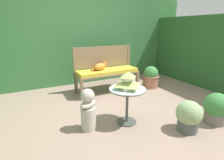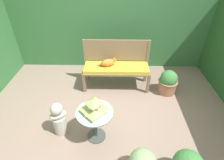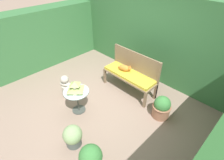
{
  "view_description": "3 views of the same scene",
  "coord_description": "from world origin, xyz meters",
  "px_view_note": "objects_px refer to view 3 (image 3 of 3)",
  "views": [
    {
      "loc": [
        -1.55,
        -2.74,
        1.53
      ],
      "look_at": [
        -0.04,
        0.27,
        0.51
      ],
      "focal_mm": 28.0,
      "sensor_mm": 36.0,
      "label": 1
    },
    {
      "loc": [
        0.15,
        -2.44,
        2.59
      ],
      "look_at": [
        0.09,
        0.55,
        0.45
      ],
      "focal_mm": 28.0,
      "sensor_mm": 36.0,
      "label": 2
    },
    {
      "loc": [
        2.58,
        -2.09,
        3.12
      ],
      "look_at": [
        -0.07,
        0.54,
        0.42
      ],
      "focal_mm": 28.0,
      "sensor_mm": 36.0,
      "label": 3
    }
  ],
  "objects_px": {
    "pagoda_birdhouse": "(75,87)",
    "garden_bust": "(66,87)",
    "patio_table": "(77,96)",
    "potted_plant_table_near": "(162,107)",
    "potted_plant_patio_mid": "(91,158)",
    "cat": "(125,68)",
    "potted_plant_bench_left": "(73,136)",
    "garden_bench": "(129,76)"
  },
  "relations": [
    {
      "from": "garden_bench",
      "to": "patio_table",
      "type": "height_order",
      "value": "patio_table"
    },
    {
      "from": "garden_bust",
      "to": "potted_plant_patio_mid",
      "type": "relative_size",
      "value": 1.29
    },
    {
      "from": "pagoda_birdhouse",
      "to": "potted_plant_patio_mid",
      "type": "relative_size",
      "value": 0.68
    },
    {
      "from": "garden_bench",
      "to": "potted_plant_patio_mid",
      "type": "bearing_deg",
      "value": -65.4
    },
    {
      "from": "patio_table",
      "to": "potted_plant_patio_mid",
      "type": "bearing_deg",
      "value": -26.88
    },
    {
      "from": "garden_bench",
      "to": "potted_plant_bench_left",
      "type": "bearing_deg",
      "value": -79.94
    },
    {
      "from": "pagoda_birdhouse",
      "to": "garden_bench",
      "type": "bearing_deg",
      "value": 77.03
    },
    {
      "from": "garden_bench",
      "to": "cat",
      "type": "bearing_deg",
      "value": 175.52
    },
    {
      "from": "pagoda_birdhouse",
      "to": "potted_plant_bench_left",
      "type": "relative_size",
      "value": 0.73
    },
    {
      "from": "garden_bust",
      "to": "patio_table",
      "type": "bearing_deg",
      "value": -36.88
    },
    {
      "from": "garden_bench",
      "to": "potted_plant_table_near",
      "type": "xyz_separation_m",
      "value": [
        1.16,
        -0.19,
        -0.21
      ]
    },
    {
      "from": "potted_plant_bench_left",
      "to": "potted_plant_patio_mid",
      "type": "bearing_deg",
      "value": -3.44
    },
    {
      "from": "potted_plant_bench_left",
      "to": "potted_plant_table_near",
      "type": "bearing_deg",
      "value": 67.25
    },
    {
      "from": "patio_table",
      "to": "garden_bust",
      "type": "height_order",
      "value": "garden_bust"
    },
    {
      "from": "cat",
      "to": "patio_table",
      "type": "distance_m",
      "value": 1.49
    },
    {
      "from": "cat",
      "to": "pagoda_birdhouse",
      "type": "relative_size",
      "value": 1.19
    },
    {
      "from": "cat",
      "to": "potted_plant_table_near",
      "type": "bearing_deg",
      "value": -28.21
    },
    {
      "from": "garden_bench",
      "to": "potted_plant_bench_left",
      "type": "xyz_separation_m",
      "value": [
        0.37,
        -2.08,
        -0.24
      ]
    },
    {
      "from": "patio_table",
      "to": "garden_bench",
      "type": "bearing_deg",
      "value": 77.03
    },
    {
      "from": "cat",
      "to": "garden_bust",
      "type": "height_order",
      "value": "cat"
    },
    {
      "from": "garden_bust",
      "to": "potted_plant_bench_left",
      "type": "xyz_separation_m",
      "value": [
        1.34,
        -0.72,
        -0.08
      ]
    },
    {
      "from": "pagoda_birdhouse",
      "to": "potted_plant_table_near",
      "type": "xyz_separation_m",
      "value": [
        1.5,
        1.27,
        -0.45
      ]
    },
    {
      "from": "pagoda_birdhouse",
      "to": "garden_bust",
      "type": "height_order",
      "value": "pagoda_birdhouse"
    },
    {
      "from": "cat",
      "to": "potted_plant_patio_mid",
      "type": "bearing_deg",
      "value": -81.2
    },
    {
      "from": "patio_table",
      "to": "potted_plant_table_near",
      "type": "xyz_separation_m",
      "value": [
        1.5,
        1.27,
        -0.2
      ]
    },
    {
      "from": "garden_bench",
      "to": "patio_table",
      "type": "relative_size",
      "value": 2.5
    },
    {
      "from": "potted_plant_bench_left",
      "to": "cat",
      "type": "bearing_deg",
      "value": 104.7
    },
    {
      "from": "pagoda_birdhouse",
      "to": "potted_plant_patio_mid",
      "type": "xyz_separation_m",
      "value": [
        1.31,
        -0.66,
        -0.46
      ]
    },
    {
      "from": "potted_plant_patio_mid",
      "to": "potted_plant_bench_left",
      "type": "xyz_separation_m",
      "value": [
        -0.6,
        0.04,
        -0.01
      ]
    },
    {
      "from": "cat",
      "to": "potted_plant_table_near",
      "type": "distance_m",
      "value": 1.41
    },
    {
      "from": "garden_bench",
      "to": "potted_plant_patio_mid",
      "type": "height_order",
      "value": "garden_bench"
    },
    {
      "from": "cat",
      "to": "potted_plant_bench_left",
      "type": "bearing_deg",
      "value": -94.85
    },
    {
      "from": "garden_bench",
      "to": "pagoda_birdhouse",
      "type": "height_order",
      "value": "pagoda_birdhouse"
    },
    {
      "from": "potted_plant_patio_mid",
      "to": "cat",
      "type": "bearing_deg",
      "value": 118.35
    },
    {
      "from": "patio_table",
      "to": "potted_plant_table_near",
      "type": "height_order",
      "value": "patio_table"
    },
    {
      "from": "potted_plant_patio_mid",
      "to": "potted_plant_bench_left",
      "type": "relative_size",
      "value": 1.06
    },
    {
      "from": "potted_plant_patio_mid",
      "to": "patio_table",
      "type": "bearing_deg",
      "value": 153.12
    },
    {
      "from": "garden_bench",
      "to": "garden_bust",
      "type": "height_order",
      "value": "garden_bust"
    },
    {
      "from": "cat",
      "to": "patio_table",
      "type": "relative_size",
      "value": 0.7
    },
    {
      "from": "potted_plant_patio_mid",
      "to": "garden_bench",
      "type": "bearing_deg",
      "value": 114.6
    },
    {
      "from": "pagoda_birdhouse",
      "to": "patio_table",
      "type": "bearing_deg",
      "value": -104.04
    },
    {
      "from": "garden_bust",
      "to": "pagoda_birdhouse",
      "type": "bearing_deg",
      "value": -36.88
    }
  ]
}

